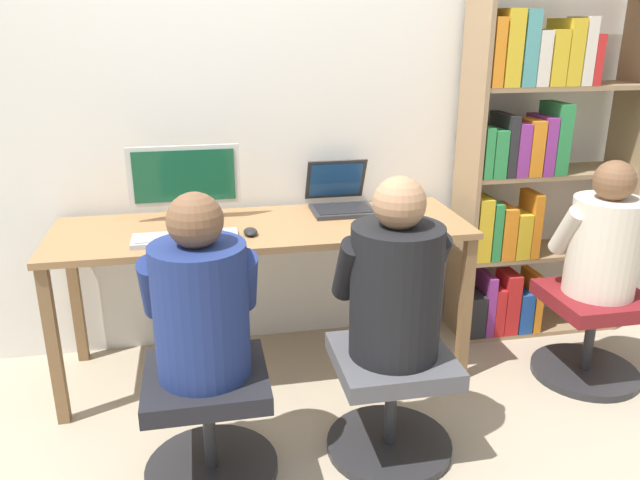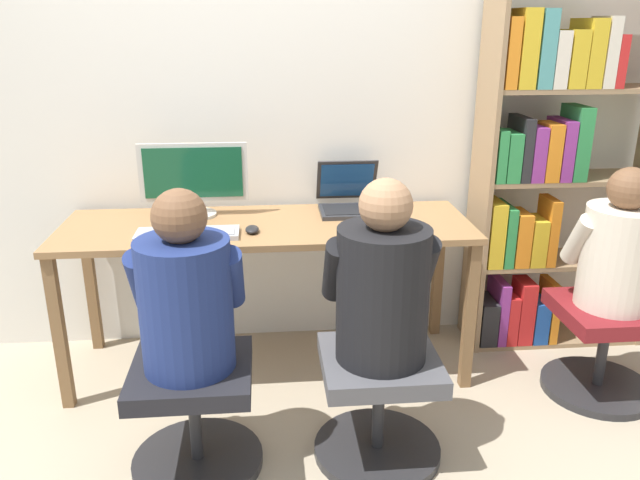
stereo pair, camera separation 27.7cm
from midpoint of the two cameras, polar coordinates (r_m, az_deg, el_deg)
ground_plane at (r=2.98m, az=-6.87°, el=-14.59°), size 14.00×14.00×0.00m
wall_back at (r=3.20m, az=-8.87°, el=12.64°), size 10.00×0.05×2.60m
desk at (r=2.96m, az=-7.90°, el=-0.14°), size 1.93×0.63×0.76m
desktop_monitor at (r=3.04m, az=-14.84°, el=5.07°), size 0.52×0.20×0.36m
laptop at (r=3.15m, az=-0.62°, el=3.67°), size 0.31×0.35×0.24m
keyboard at (r=2.79m, az=-15.01°, el=0.12°), size 0.45×0.16×0.03m
computer_mouse_by_keyboard at (r=2.81m, az=-9.20°, el=0.71°), size 0.06×0.10×0.03m
office_chair_left at (r=2.50m, az=-13.42°, el=-15.63°), size 0.51×0.51×0.45m
office_chair_right at (r=2.56m, az=3.36°, el=-14.15°), size 0.51×0.51×0.45m
person_at_monitor at (r=2.26m, az=-14.36°, el=-5.40°), size 0.42×0.35×0.68m
person_at_laptop at (r=2.33m, az=3.56°, el=-3.87°), size 0.42×0.36×0.70m
bookshelf at (r=3.40m, az=16.21°, el=6.22°), size 0.92×0.30×1.81m
office_chair_side at (r=3.27m, az=21.32°, el=-7.70°), size 0.51×0.51×0.45m
person_near_shelf at (r=3.10m, az=22.31°, el=0.08°), size 0.40×0.33×0.64m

